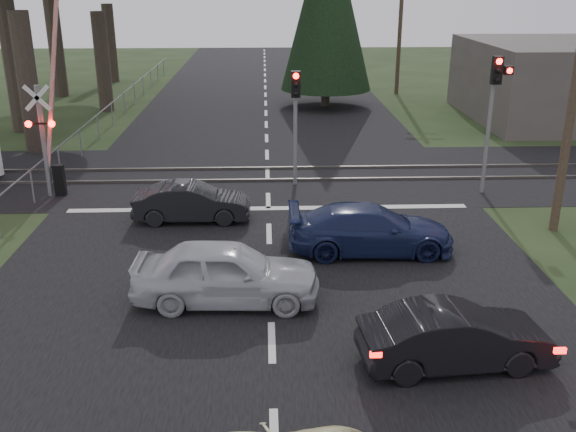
{
  "coord_description": "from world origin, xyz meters",
  "views": [
    {
      "loc": [
        -0.09,
        -11.51,
        7.07
      ],
      "look_at": [
        0.48,
        3.99,
        1.3
      ],
      "focal_mm": 40.0,
      "sensor_mm": 36.0,
      "label": 1
    }
  ],
  "objects_px": {
    "crossing_signal": "(50,138)",
    "silver_car": "(226,273)",
    "utility_pole_far": "(350,3)",
    "traffic_signal_center": "(296,108)",
    "dark_hatchback": "(455,337)",
    "dark_car_far": "(192,203)",
    "blue_sedan": "(371,229)",
    "utility_pole_mid": "(401,18)",
    "traffic_signal_right": "(495,99)"
  },
  "relations": [
    {
      "from": "traffic_signal_center",
      "to": "utility_pole_far",
      "type": "relative_size",
      "value": 0.46
    },
    {
      "from": "silver_car",
      "to": "crossing_signal",
      "type": "bearing_deg",
      "value": 40.76
    },
    {
      "from": "dark_hatchback",
      "to": "traffic_signal_center",
      "type": "bearing_deg",
      "value": 6.66
    },
    {
      "from": "dark_hatchback",
      "to": "crossing_signal",
      "type": "bearing_deg",
      "value": 39.61
    },
    {
      "from": "crossing_signal",
      "to": "silver_car",
      "type": "relative_size",
      "value": 1.63
    },
    {
      "from": "traffic_signal_right",
      "to": "utility_pole_mid",
      "type": "height_order",
      "value": "utility_pole_mid"
    },
    {
      "from": "traffic_signal_center",
      "to": "dark_car_far",
      "type": "xyz_separation_m",
      "value": [
        -3.35,
        -3.48,
        -2.22
      ]
    },
    {
      "from": "silver_car",
      "to": "blue_sedan",
      "type": "height_order",
      "value": "silver_car"
    },
    {
      "from": "traffic_signal_center",
      "to": "silver_car",
      "type": "relative_size",
      "value": 0.96
    },
    {
      "from": "utility_pole_far",
      "to": "blue_sedan",
      "type": "relative_size",
      "value": 2.01
    },
    {
      "from": "traffic_signal_center",
      "to": "dark_hatchback",
      "type": "xyz_separation_m",
      "value": [
        2.52,
        -11.62,
        -2.2
      ]
    },
    {
      "from": "crossing_signal",
      "to": "utility_pole_mid",
      "type": "relative_size",
      "value": 0.77
    },
    {
      "from": "traffic_signal_right",
      "to": "utility_pole_mid",
      "type": "relative_size",
      "value": 0.52
    },
    {
      "from": "dark_hatchback",
      "to": "silver_car",
      "type": "height_order",
      "value": "silver_car"
    },
    {
      "from": "crossing_signal",
      "to": "dark_hatchback",
      "type": "bearing_deg",
      "value": -44.83
    },
    {
      "from": "dark_hatchback",
      "to": "silver_car",
      "type": "bearing_deg",
      "value": 52.92
    },
    {
      "from": "dark_hatchback",
      "to": "dark_car_far",
      "type": "relative_size",
      "value": 1.04
    },
    {
      "from": "utility_pole_mid",
      "to": "dark_car_far",
      "type": "distance_m",
      "value": 25.59
    },
    {
      "from": "traffic_signal_center",
      "to": "dark_car_far",
      "type": "bearing_deg",
      "value": -133.96
    },
    {
      "from": "crossing_signal",
      "to": "traffic_signal_center",
      "type": "height_order",
      "value": "crossing_signal"
    },
    {
      "from": "traffic_signal_right",
      "to": "dark_car_far",
      "type": "height_order",
      "value": "traffic_signal_right"
    },
    {
      "from": "traffic_signal_right",
      "to": "blue_sedan",
      "type": "distance_m",
      "value": 7.33
    },
    {
      "from": "traffic_signal_center",
      "to": "blue_sedan",
      "type": "xyz_separation_m",
      "value": [
        1.76,
        -6.07,
        -2.15
      ]
    },
    {
      "from": "utility_pole_mid",
      "to": "blue_sedan",
      "type": "bearing_deg",
      "value": -102.74
    },
    {
      "from": "blue_sedan",
      "to": "silver_car",
      "type": "bearing_deg",
      "value": 126.93
    },
    {
      "from": "traffic_signal_right",
      "to": "traffic_signal_center",
      "type": "relative_size",
      "value": 1.15
    },
    {
      "from": "silver_car",
      "to": "blue_sedan",
      "type": "distance_m",
      "value": 4.68
    },
    {
      "from": "utility_pole_mid",
      "to": "silver_car",
      "type": "bearing_deg",
      "value": -108.67
    },
    {
      "from": "crossing_signal",
      "to": "silver_car",
      "type": "distance_m",
      "value": 10.2
    },
    {
      "from": "traffic_signal_center",
      "to": "utility_pole_mid",
      "type": "bearing_deg",
      "value": 68.79
    },
    {
      "from": "crossing_signal",
      "to": "traffic_signal_center",
      "type": "xyz_separation_m",
      "value": [
        8.27,
        0.89,
        0.75
      ]
    },
    {
      "from": "crossing_signal",
      "to": "blue_sedan",
      "type": "bearing_deg",
      "value": -27.3
    },
    {
      "from": "blue_sedan",
      "to": "dark_car_far",
      "type": "distance_m",
      "value": 5.73
    },
    {
      "from": "utility_pole_mid",
      "to": "dark_car_far",
      "type": "height_order",
      "value": "utility_pole_mid"
    },
    {
      "from": "utility_pole_mid",
      "to": "dark_car_far",
      "type": "bearing_deg",
      "value": -115.46
    },
    {
      "from": "dark_hatchback",
      "to": "utility_pole_mid",
      "type": "bearing_deg",
      "value": -14.71
    },
    {
      "from": "utility_pole_far",
      "to": "dark_hatchback",
      "type": "relative_size",
      "value": 2.44
    },
    {
      "from": "utility_pole_mid",
      "to": "crossing_signal",
      "type": "bearing_deg",
      "value": -127.97
    },
    {
      "from": "crossing_signal",
      "to": "traffic_signal_center",
      "type": "relative_size",
      "value": 1.7
    },
    {
      "from": "utility_pole_far",
      "to": "traffic_signal_center",
      "type": "bearing_deg",
      "value": -99.6
    },
    {
      "from": "blue_sedan",
      "to": "dark_car_far",
      "type": "relative_size",
      "value": 1.26
    },
    {
      "from": "crossing_signal",
      "to": "dark_car_far",
      "type": "relative_size",
      "value": 1.96
    },
    {
      "from": "dark_hatchback",
      "to": "dark_car_far",
      "type": "distance_m",
      "value": 10.04
    },
    {
      "from": "dark_hatchback",
      "to": "dark_car_far",
      "type": "bearing_deg",
      "value": 30.24
    },
    {
      "from": "traffic_signal_right",
      "to": "silver_car",
      "type": "relative_size",
      "value": 1.1
    },
    {
      "from": "utility_pole_mid",
      "to": "dark_hatchback",
      "type": "distance_m",
      "value": 31.61
    },
    {
      "from": "traffic_signal_center",
      "to": "dark_car_far",
      "type": "relative_size",
      "value": 1.15
    },
    {
      "from": "crossing_signal",
      "to": "dark_car_far",
      "type": "distance_m",
      "value": 5.75
    },
    {
      "from": "crossing_signal",
      "to": "dark_hatchback",
      "type": "distance_m",
      "value": 15.28
    },
    {
      "from": "utility_pole_far",
      "to": "blue_sedan",
      "type": "height_order",
      "value": "utility_pole_far"
    }
  ]
}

